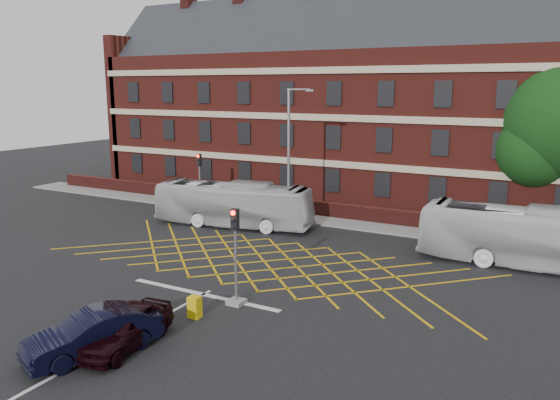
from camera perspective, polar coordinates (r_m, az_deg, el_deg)
The scene contains 16 objects.
ground at distance 28.22m, azimuth -3.74°, elevation -7.53°, with size 120.00×120.00×0.00m, color black.
victorian_building at distance 46.64m, azimuth 11.20°, elevation 9.75°, with size 51.00×12.17×20.40m.
boundary_wall at distance 39.23m, azimuth 6.45°, elevation -1.20°, with size 56.00×0.50×1.10m, color #4B1714.
far_pavement at distance 38.44m, azimuth 5.87°, elevation -2.21°, with size 60.00×3.00×0.12m, color slate.
box_junction_hatching at distance 29.83m, azimuth -1.67°, elevation -6.41°, with size 11.50×0.12×0.02m, color #CC990C.
stop_line at distance 25.52m, azimuth -8.00°, elevation -9.73°, with size 8.00×0.30×0.02m, color silver.
centre_line at distance 21.14m, azimuth -18.90°, elevation -15.03°, with size 0.15×14.00×0.02m, color silver.
bus_left at distance 36.97m, azimuth -4.93°, elevation -0.44°, with size 2.54×10.87×3.03m, color silver.
bus_right at distance 31.33m, azimuth 24.97°, elevation -3.60°, with size 2.70×11.53×3.21m, color silver.
car_navy at distance 20.87m, azimuth -18.95°, elevation -13.06°, with size 1.65×4.73×1.56m, color black.
car_maroon at distance 21.14m, azimuth -15.95°, elevation -12.65°, with size 1.75×4.34×1.48m, color black.
traffic_light_near at distance 23.69m, azimuth -4.65°, elevation -6.85°, with size 0.70×0.70×4.27m.
traffic_light_far at distance 42.52m, azimuth -8.37°, elevation 1.43°, with size 0.70×0.70×4.27m.
street_lamp at distance 36.02m, azimuth 0.99°, elevation 1.98°, with size 2.25×1.00×9.18m.
direction_signs at distance 43.50m, azimuth -10.42°, elevation 1.08°, with size 1.10×0.16×2.20m.
utility_cabinet at distance 23.04m, azimuth -8.91°, elevation -11.00°, with size 0.48×0.40×0.91m, color #DEBE0D.
Camera 1 is at (14.33, -22.45, 9.33)m, focal length 35.00 mm.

